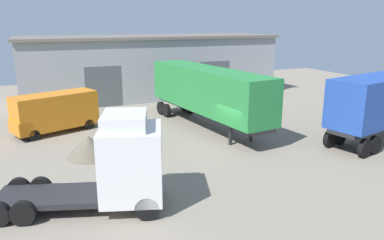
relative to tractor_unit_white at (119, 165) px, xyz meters
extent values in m
plane|color=gray|center=(8.12, 4.91, -1.86)|extent=(60.00, 60.00, 0.00)
cube|color=#93999E|center=(8.12, 22.56, 1.03)|extent=(24.61, 7.30, 5.77)
cube|color=#70665B|center=(8.12, 22.56, 4.03)|extent=(25.11, 7.80, 0.25)
cube|color=#4C5156|center=(2.70, 18.94, -0.06)|extent=(3.20, 0.08, 3.60)
cube|color=#4C5156|center=(13.53, 18.94, -0.06)|extent=(3.20, 0.08, 3.60)
cube|color=silver|center=(0.49, -0.17, 0.08)|extent=(3.05, 3.11, 2.92)
cube|color=silver|center=(0.30, -0.11, 1.81)|extent=(2.24, 2.51, 0.60)
cube|color=black|center=(1.60, -0.53, 0.66)|extent=(0.71, 2.03, 1.05)
cube|color=#232326|center=(-2.66, 0.83, -1.26)|extent=(4.61, 3.18, 0.24)
cylinder|color=#B2B2B7|center=(-1.78, 1.60, -1.43)|extent=(1.22, 0.87, 0.56)
cylinder|color=black|center=(1.40, 0.69, -1.38)|extent=(1.00, 0.57, 0.95)
cylinder|color=black|center=(0.73, -1.40, -1.38)|extent=(1.00, 0.57, 0.95)
cylinder|color=black|center=(-2.99, 2.09, -1.38)|extent=(1.00, 0.57, 0.95)
cylinder|color=black|center=(-3.66, 0.00, -1.38)|extent=(1.00, 0.57, 0.95)
cylinder|color=black|center=(-3.85, 2.37, -1.38)|extent=(1.00, 0.57, 0.95)
cube|color=#28843D|center=(8.26, 9.30, 0.94)|extent=(4.06, 12.48, 2.90)
cube|color=#232326|center=(8.26, 9.30, -0.63)|extent=(3.31, 12.39, 0.24)
cube|color=#232326|center=(9.56, 5.50, -1.30)|extent=(0.18, 0.18, 1.11)
cube|color=#232326|center=(7.97, 5.30, -1.30)|extent=(0.18, 0.18, 1.11)
cylinder|color=black|center=(8.79, 13.74, -1.34)|extent=(0.43, 1.06, 1.03)
cylinder|color=black|center=(6.61, 13.45, -1.34)|extent=(0.43, 1.06, 1.03)
cylinder|color=black|center=(8.66, 14.73, -1.34)|extent=(0.43, 1.06, 1.03)
cylinder|color=black|center=(6.48, 14.45, -1.34)|extent=(0.43, 1.06, 1.03)
cube|color=orange|center=(-1.72, 12.35, -0.34)|extent=(5.79, 3.79, 2.32)
cube|color=orange|center=(-3.94, 11.51, -1.05)|extent=(1.55, 2.19, 0.90)
cube|color=black|center=(-3.56, 11.65, 0.13)|extent=(0.67, 1.60, 0.84)
cylinder|color=black|center=(-3.21, 10.88, -1.50)|extent=(0.78, 0.53, 0.72)
cylinder|color=black|center=(-3.81, 12.47, -1.50)|extent=(0.78, 0.53, 0.72)
cylinder|color=black|center=(0.37, 12.23, -1.50)|extent=(0.78, 0.53, 0.72)
cylinder|color=black|center=(-0.22, 13.82, -1.50)|extent=(0.78, 0.53, 0.72)
cylinder|color=black|center=(14.30, 2.81, -1.31)|extent=(1.12, 0.54, 1.08)
cylinder|color=black|center=(14.80, 0.67, -1.31)|extent=(1.12, 0.54, 1.08)
cylinder|color=black|center=(13.33, 2.58, -1.31)|extent=(1.12, 0.54, 1.08)
cylinder|color=black|center=(13.83, 0.44, -1.31)|extent=(1.12, 0.54, 1.08)
cone|color=#665B4C|center=(-0.36, 6.52, -1.24)|extent=(2.57, 2.57, 1.23)
camera|label=1|loc=(-2.68, -14.04, 5.57)|focal=35.00mm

